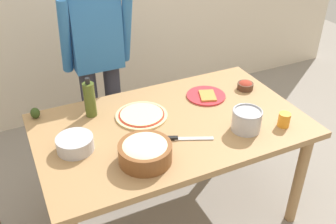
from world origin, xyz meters
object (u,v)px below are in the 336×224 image
(mixing_bowl_steel, at_px, (75,144))
(steel_pot, at_px, (247,120))
(small_sauce_bowl, at_px, (245,85))
(pizza_raw_on_board, at_px, (142,115))
(plate_with_slice, at_px, (206,96))
(chef_knife, at_px, (181,138))
(dining_table, at_px, (171,135))
(avocado, at_px, (35,113))
(olive_oil_bottle, at_px, (90,99))
(popcorn_bowl, at_px, (145,151))
(person_cook, at_px, (97,55))
(cup_orange, at_px, (284,120))

(mixing_bowl_steel, bearing_deg, steel_pot, -13.83)
(small_sauce_bowl, bearing_deg, pizza_raw_on_board, -178.71)
(plate_with_slice, relative_size, chef_knife, 0.94)
(mixing_bowl_steel, bearing_deg, dining_table, 0.95)
(dining_table, xyz_separation_m, avocado, (-0.72, 0.40, 0.13))
(avocado, bearing_deg, olive_oil_bottle, -19.62)
(pizza_raw_on_board, height_order, popcorn_bowl, popcorn_bowl)
(pizza_raw_on_board, height_order, mixing_bowl_steel, mixing_bowl_steel)
(dining_table, bearing_deg, person_cook, 106.09)
(small_sauce_bowl, xyz_separation_m, chef_knife, (-0.66, -0.33, -0.02))
(plate_with_slice, bearing_deg, mixing_bowl_steel, -168.19)
(popcorn_bowl, distance_m, small_sauce_bowl, 1.01)
(steel_pot, bearing_deg, person_cook, 120.22)
(person_cook, xyz_separation_m, cup_orange, (0.80, -1.06, -0.14))
(small_sauce_bowl, distance_m, olive_oil_bottle, 1.06)
(person_cook, relative_size, pizza_raw_on_board, 5.05)
(plate_with_slice, relative_size, popcorn_bowl, 0.93)
(small_sauce_bowl, bearing_deg, avocado, 169.98)
(mixing_bowl_steel, height_order, steel_pot, steel_pot)
(plate_with_slice, bearing_deg, cup_orange, -63.80)
(cup_orange, bearing_deg, steel_pot, 163.94)
(avocado, bearing_deg, cup_orange, -28.44)
(plate_with_slice, height_order, small_sauce_bowl, small_sauce_bowl)
(avocado, bearing_deg, dining_table, -29.13)
(dining_table, bearing_deg, avocado, 150.87)
(steel_pot, relative_size, avocado, 2.48)
(person_cook, bearing_deg, popcorn_bowl, -93.12)
(plate_with_slice, xyz_separation_m, olive_oil_bottle, (-0.75, 0.11, 0.11))
(dining_table, relative_size, avocado, 22.86)
(popcorn_bowl, relative_size, cup_orange, 3.29)
(chef_knife, bearing_deg, olive_oil_bottle, 130.06)
(pizza_raw_on_board, xyz_separation_m, steel_pot, (0.50, -0.39, 0.06))
(person_cook, bearing_deg, cup_orange, -52.88)
(cup_orange, bearing_deg, mixing_bowl_steel, 165.74)
(dining_table, distance_m, plate_with_slice, 0.40)
(dining_table, bearing_deg, pizza_raw_on_board, 132.91)
(plate_with_slice, distance_m, chef_knife, 0.51)
(olive_oil_bottle, distance_m, avocado, 0.34)
(chef_knife, bearing_deg, person_cook, 102.04)
(olive_oil_bottle, relative_size, chef_knife, 0.93)
(popcorn_bowl, height_order, avocado, popcorn_bowl)
(dining_table, height_order, small_sauce_bowl, small_sauce_bowl)
(popcorn_bowl, xyz_separation_m, avocado, (-0.45, 0.66, -0.03))
(steel_pot, bearing_deg, pizza_raw_on_board, 142.16)
(plate_with_slice, height_order, avocado, avocado)
(small_sauce_bowl, bearing_deg, cup_orange, -96.77)
(chef_knife, bearing_deg, cup_orange, -12.65)
(dining_table, bearing_deg, olive_oil_bottle, 144.52)
(cup_orange, bearing_deg, plate_with_slice, 116.20)
(plate_with_slice, height_order, mixing_bowl_steel, mixing_bowl_steel)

